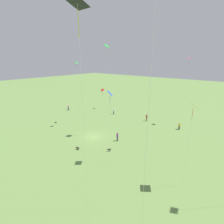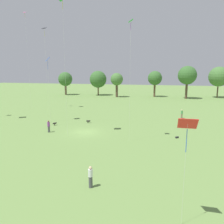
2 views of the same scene
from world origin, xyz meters
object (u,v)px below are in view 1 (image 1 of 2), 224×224
(person_3, at_px, (68,108))
(dog_0, at_px, (77,148))
(person_0, at_px, (117,137))
(person_4, at_px, (179,126))
(kite_4, at_px, (102,90))
(kite_7, at_px, (110,96))
(person_2, at_px, (147,118))
(kite_2, at_px, (77,69))
(kite_3, at_px, (193,107))
(dog_1, at_px, (109,149))
(kite_1, at_px, (78,22))
(person_5, at_px, (114,111))
(kite_5, at_px, (107,51))
(picnic_bag_0, at_px, (56,123))
(kite_6, at_px, (189,62))

(person_3, bearing_deg, dog_0, -43.90)
(person_0, relative_size, person_4, 1.11)
(kite_4, height_order, kite_7, kite_7)
(person_2, distance_m, person_4, 8.47)
(kite_2, xyz_separation_m, kite_3, (-26.17, 5.61, -2.98))
(kite_2, height_order, dog_0, kite_2)
(person_0, distance_m, person_3, 25.86)
(person_3, distance_m, kite_2, 18.88)
(kite_4, bearing_deg, dog_1, -1.36)
(kite_1, height_order, kite_7, kite_1)
(kite_2, xyz_separation_m, dog_1, (-13.42, 4.94, -12.94))
(person_3, height_order, kite_4, kite_4)
(dog_1, bearing_deg, person_3, 16.04)
(kite_4, bearing_deg, kite_1, -5.08)
(dog_1, bearing_deg, dog_0, 72.44)
(person_3, distance_m, dog_1, 28.48)
(kite_4, bearing_deg, person_5, 23.13)
(kite_7, xyz_separation_m, dog_1, (2.13, -2.26, -10.11))
(kite_1, height_order, kite_5, kite_1)
(kite_1, bearing_deg, person_0, -11.55)
(dog_0, bearing_deg, kite_7, -86.39)
(dog_1, bearing_deg, kite_7, 172.44)
(person_3, distance_m, dog_0, 25.79)
(person_0, bearing_deg, kite_2, -13.76)
(person_3, height_order, kite_1, kite_1)
(person_3, relative_size, person_5, 0.99)
(person_4, distance_m, kite_5, 22.97)
(person_0, xyz_separation_m, picnic_bag_0, (18.06, 1.96, -0.78))
(person_5, distance_m, kite_4, 8.59)
(picnic_bag_0, bearing_deg, person_0, -173.81)
(person_3, height_order, dog_1, person_3)
(kite_4, height_order, picnic_bag_0, kite_4)
(kite_3, bearing_deg, person_3, 85.47)
(person_0, distance_m, kite_2, 17.33)
(kite_1, height_order, kite_6, kite_1)
(kite_3, bearing_deg, person_4, 32.94)
(kite_1, distance_m, dog_1, 23.75)
(person_3, xyz_separation_m, dog_0, (-21.46, 14.29, -0.52))
(person_2, xyz_separation_m, kite_3, (-15.27, 18.48, 9.38))
(person_4, bearing_deg, kite_6, -172.05)
(kite_2, bearing_deg, person_2, -7.81)
(kite_6, bearing_deg, kite_7, -7.19)
(person_4, relative_size, kite_5, 0.09)
(person_5, bearing_deg, kite_3, 143.56)
(person_5, height_order, kite_1, kite_1)
(kite_5, bearing_deg, picnic_bag_0, 136.87)
(kite_4, distance_m, dog_1, 27.97)
(kite_3, distance_m, kite_6, 24.20)
(person_2, bearing_deg, person_3, 58.21)
(person_0, xyz_separation_m, person_4, (-7.27, -13.46, -0.12))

